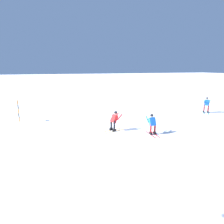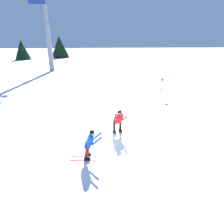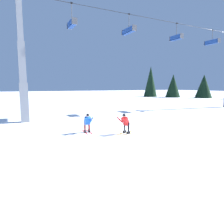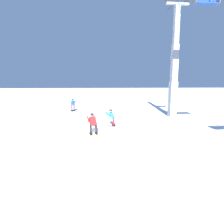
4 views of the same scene
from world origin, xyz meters
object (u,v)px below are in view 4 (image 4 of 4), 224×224
at_px(skier_distant_downhill, 73,104).
at_px(skier_distant_uphill, 112,117).
at_px(skier_carving_main, 93,122).
at_px(chairlift_seat_nearest, 206,0).
at_px(lift_tower_near, 174,70).

bearing_deg(skier_distant_downhill, skier_distant_uphill, 24.72).
relative_size(skier_carving_main, skier_distant_uphill, 1.13).
bearing_deg(chairlift_seat_nearest, lift_tower_near, 180.00).
distance_m(lift_tower_near, skier_distant_uphill, 8.85).
relative_size(skier_carving_main, lift_tower_near, 0.15).
relative_size(chairlift_seat_nearest, skier_distant_downhill, 1.40).
bearing_deg(chairlift_seat_nearest, skier_carving_main, -81.08).
height_order(skier_carving_main, skier_distant_uphill, skier_carving_main).
xyz_separation_m(skier_carving_main, lift_tower_near, (-6.06, 8.47, 4.03)).
bearing_deg(lift_tower_near, skier_distant_downhill, -114.51).
xyz_separation_m(lift_tower_near, chairlift_seat_nearest, (4.73, -0.00, 4.77)).
bearing_deg(skier_distant_uphill, chairlift_seat_nearest, 82.31).
distance_m(chairlift_seat_nearest, skier_distant_downhill, 17.02).
height_order(skier_distant_uphill, skier_distant_downhill, skier_distant_downhill).
distance_m(skier_carving_main, skier_distant_downhill, 11.31).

